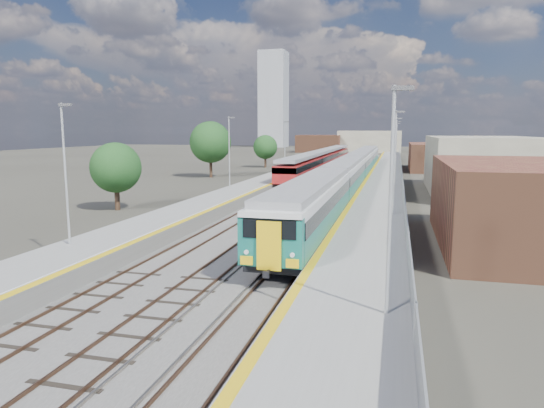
% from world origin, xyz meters
% --- Properties ---
extents(ground, '(320.00, 320.00, 0.00)m').
position_xyz_m(ground, '(0.00, 50.00, 0.00)').
color(ground, '#47443A').
rests_on(ground, ground).
extents(ballast_bed, '(10.50, 155.00, 0.06)m').
position_xyz_m(ballast_bed, '(-2.25, 52.50, 0.03)').
color(ballast_bed, '#565451').
rests_on(ballast_bed, ground).
extents(tracks, '(8.96, 160.00, 0.17)m').
position_xyz_m(tracks, '(-1.65, 54.18, 0.11)').
color(tracks, '#4C3323').
rests_on(tracks, ground).
extents(platform_right, '(4.70, 155.00, 8.52)m').
position_xyz_m(platform_right, '(5.28, 52.49, 0.54)').
color(platform_right, slate).
rests_on(platform_right, ground).
extents(platform_left, '(4.30, 155.00, 8.52)m').
position_xyz_m(platform_left, '(-9.05, 52.49, 0.52)').
color(platform_left, slate).
rests_on(platform_left, ground).
extents(buildings, '(72.00, 185.50, 40.00)m').
position_xyz_m(buildings, '(-18.12, 138.60, 10.70)').
color(buildings, brown).
rests_on(buildings, ground).
extents(green_train, '(3.00, 83.33, 3.30)m').
position_xyz_m(green_train, '(1.50, 47.59, 2.32)').
color(green_train, black).
rests_on(green_train, ground).
extents(red_train, '(2.89, 58.69, 3.65)m').
position_xyz_m(red_train, '(-5.50, 68.41, 2.16)').
color(red_train, black).
rests_on(red_train, ground).
extents(tree_a, '(4.48, 4.48, 6.07)m').
position_xyz_m(tree_a, '(-17.46, 24.25, 3.82)').
color(tree_a, '#382619').
rests_on(tree_a, ground).
extents(tree_b, '(6.26, 6.26, 8.49)m').
position_xyz_m(tree_b, '(-20.62, 55.05, 5.35)').
color(tree_b, '#382619').
rests_on(tree_b, ground).
extents(tree_c, '(4.61, 4.61, 6.25)m').
position_xyz_m(tree_c, '(-17.86, 76.56, 3.93)').
color(tree_c, '#382619').
rests_on(tree_c, ground).
extents(tree_d, '(4.13, 4.13, 5.60)m').
position_xyz_m(tree_d, '(23.51, 59.02, 3.52)').
color(tree_d, '#382619').
rests_on(tree_d, ground).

